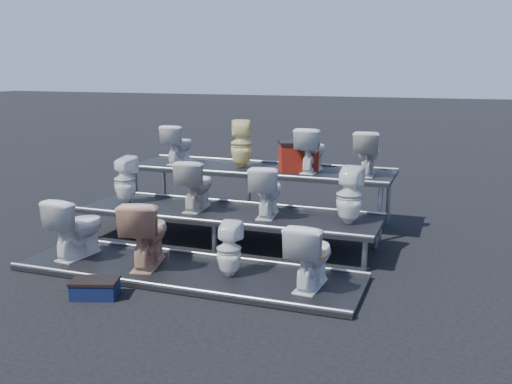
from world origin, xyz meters
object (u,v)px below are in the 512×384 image
(toilet_2, at_px, (229,249))
(toilet_5, at_px, (196,184))
(toilet_3, at_px, (311,254))
(toilet_7, at_px, (349,195))
(red_crate, at_px, (298,157))
(toilet_6, at_px, (267,190))
(toilet_0, at_px, (77,226))
(toilet_4, at_px, (125,180))
(toilet_9, at_px, (241,144))
(step_stool, at_px, (95,290))
(toilet_10, at_px, (312,150))
(toilet_1, at_px, (146,232))
(toilet_8, at_px, (179,144))
(toilet_11, at_px, (367,153))

(toilet_2, height_order, toilet_5, toilet_5)
(toilet_3, xyz_separation_m, toilet_7, (0.17, 1.30, 0.40))
(toilet_3, height_order, toilet_7, toilet_7)
(red_crate, bearing_deg, toilet_6, -116.53)
(toilet_0, xyz_separation_m, toilet_6, (2.12, 1.30, 0.36))
(toilet_4, distance_m, toilet_9, 1.92)
(toilet_9, distance_m, step_stool, 3.74)
(toilet_6, bearing_deg, red_crate, -99.47)
(toilet_3, xyz_separation_m, red_crate, (-0.89, 2.63, 0.63))
(toilet_0, xyz_separation_m, red_crate, (2.18, 2.63, 0.61))
(toilet_3, relative_size, toilet_6, 1.06)
(red_crate, bearing_deg, toilet_10, -31.10)
(red_crate, bearing_deg, toilet_1, -137.90)
(toilet_0, height_order, toilet_8, toilet_8)
(toilet_0, xyz_separation_m, toilet_1, (1.01, 0.00, 0.03))
(toilet_8, height_order, step_stool, toilet_8)
(toilet_11, distance_m, step_stool, 4.38)
(toilet_4, xyz_separation_m, toilet_6, (2.21, 0.00, 0.00))
(toilet_5, distance_m, toilet_8, 1.64)
(toilet_4, xyz_separation_m, step_stool, (1.01, -2.25, -0.72))
(step_stool, bearing_deg, toilet_10, 49.28)
(toilet_8, bearing_deg, toilet_7, 159.01)
(toilet_0, bearing_deg, step_stool, 140.81)
(toilet_5, distance_m, toilet_6, 1.06)
(toilet_1, height_order, toilet_6, toilet_6)
(toilet_0, xyz_separation_m, step_stool, (0.92, -0.95, -0.37))
(toilet_5, height_order, toilet_7, toilet_7)
(toilet_1, xyz_separation_m, toilet_4, (-1.11, 1.30, 0.33))
(toilet_7, xyz_separation_m, toilet_8, (-3.10, 1.30, 0.36))
(toilet_4, distance_m, red_crate, 2.64)
(toilet_1, bearing_deg, toilet_7, -163.09)
(toilet_4, relative_size, toilet_6, 0.99)
(toilet_4, distance_m, toilet_8, 1.37)
(toilet_11, bearing_deg, toilet_10, -3.18)
(toilet_1, bearing_deg, toilet_10, -131.47)
(toilet_1, height_order, toilet_11, toilet_11)
(toilet_6, height_order, step_stool, toilet_6)
(toilet_11, bearing_deg, toilet_9, -3.18)
(toilet_8, bearing_deg, toilet_2, 128.84)
(toilet_3, xyz_separation_m, toilet_4, (-3.16, 1.30, 0.38))
(toilet_4, relative_size, red_crate, 1.23)
(toilet_0, relative_size, toilet_6, 1.12)
(toilet_2, bearing_deg, toilet_6, -94.40)
(toilet_9, bearing_deg, toilet_8, -21.02)
(toilet_8, bearing_deg, toilet_4, 81.98)
(toilet_4, height_order, toilet_9, toilet_9)
(toilet_2, relative_size, red_crate, 1.14)
(toilet_7, distance_m, step_stool, 3.31)
(toilet_7, bearing_deg, toilet_5, 5.01)
(toilet_7, distance_m, toilet_10, 1.59)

